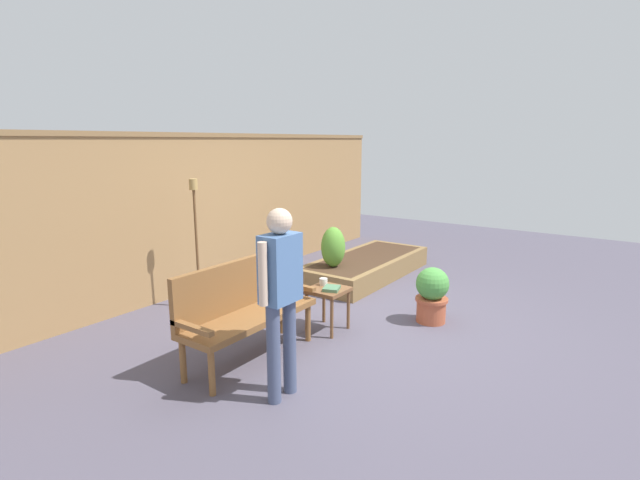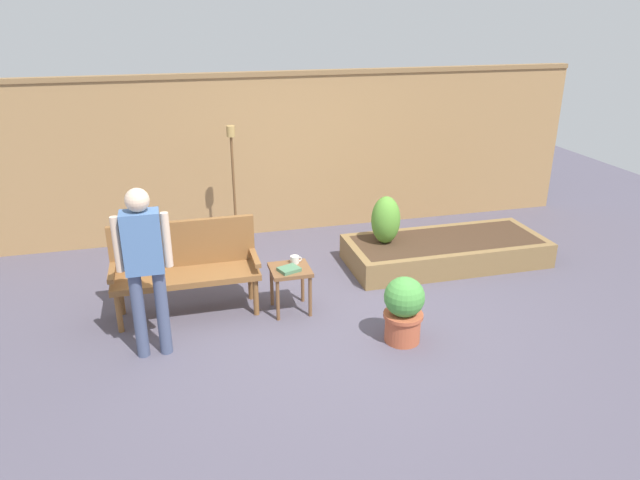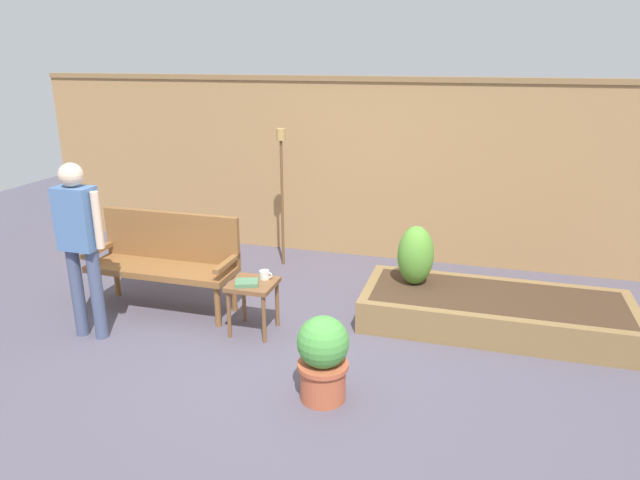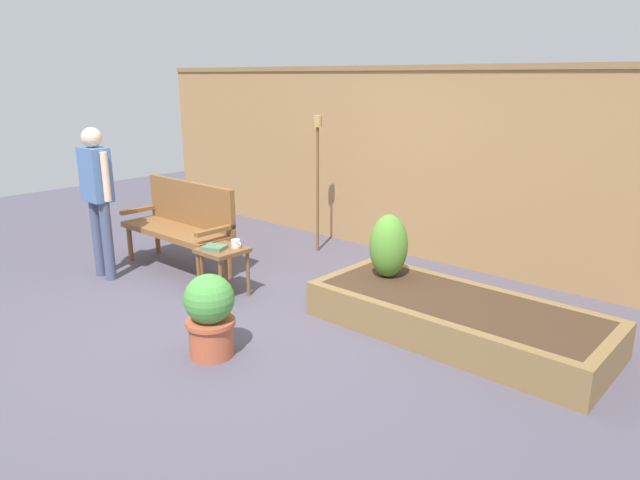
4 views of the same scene
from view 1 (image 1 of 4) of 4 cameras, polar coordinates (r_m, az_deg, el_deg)
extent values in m
plane|color=#514C5B|center=(5.50, 5.64, -10.04)|extent=(14.00, 14.00, 0.00)
cube|color=#A37A4C|center=(6.84, -13.48, 3.18)|extent=(8.40, 0.10, 2.10)
cube|color=olive|center=(6.77, -13.93, 12.26)|extent=(8.40, 0.14, 0.06)
cylinder|color=brown|center=(5.18, -4.70, -9.08)|extent=(0.06, 0.06, 0.40)
cylinder|color=brown|center=(4.97, -1.46, -9.97)|extent=(0.06, 0.06, 0.40)
cylinder|color=brown|center=(4.34, -16.27, -13.90)|extent=(0.06, 0.06, 0.40)
cylinder|color=brown|center=(4.09, -12.99, -15.40)|extent=(0.06, 0.06, 0.40)
cube|color=brown|center=(4.53, -8.40, -9.24)|extent=(1.44, 0.48, 0.06)
cube|color=brown|center=(4.58, -10.42, -5.48)|extent=(1.44, 0.06, 0.48)
cube|color=brown|center=(4.05, -15.29, -10.20)|extent=(0.06, 0.48, 0.04)
cube|color=brown|center=(4.98, -2.95, -5.56)|extent=(0.06, 0.48, 0.04)
cylinder|color=brown|center=(5.45, 0.48, -7.73)|extent=(0.04, 0.04, 0.44)
cylinder|color=brown|center=(5.28, 3.45, -8.42)|extent=(0.04, 0.04, 0.44)
cylinder|color=brown|center=(5.20, -1.62, -8.74)|extent=(0.04, 0.04, 0.44)
cylinder|color=brown|center=(5.02, 1.44, -9.51)|extent=(0.04, 0.04, 0.44)
cube|color=brown|center=(5.15, 0.95, -6.09)|extent=(0.40, 0.40, 0.04)
cylinder|color=silver|center=(5.25, 0.42, -5.07)|extent=(0.09, 0.09, 0.08)
torus|color=silver|center=(5.29, 0.73, -4.94)|extent=(0.06, 0.01, 0.06)
cube|color=#4C7A56|center=(5.09, 1.41, -5.89)|extent=(0.24, 0.22, 0.04)
cylinder|color=#B75638|center=(5.64, 13.31, -8.39)|extent=(0.33, 0.33, 0.25)
cylinder|color=#B75638|center=(5.59, 13.38, -7.00)|extent=(0.37, 0.37, 0.04)
sphere|color=#4C9942|center=(5.53, 13.47, -5.17)|extent=(0.38, 0.38, 0.38)
cube|color=olive|center=(7.10, 8.76, -3.75)|extent=(2.40, 0.09, 0.30)
cube|color=olive|center=(7.53, 2.55, -2.70)|extent=(2.40, 0.09, 0.30)
cube|color=olive|center=(6.36, 0.37, -5.46)|extent=(0.09, 0.82, 0.30)
cube|color=olive|center=(8.30, 9.52, -1.47)|extent=(0.09, 0.82, 0.30)
cube|color=#422D1E|center=(7.30, 5.56, -3.21)|extent=(2.22, 0.82, 0.30)
cylinder|color=brown|center=(6.68, 1.59, -3.00)|extent=(0.04, 0.04, 0.06)
ellipsoid|color=#569333|center=(6.62, 1.61, -0.86)|extent=(0.34, 0.34, 0.57)
cylinder|color=brown|center=(5.96, -14.68, -1.18)|extent=(0.03, 0.03, 1.48)
cylinder|color=#AD894C|center=(5.84, -15.10, 6.54)|extent=(0.10, 0.10, 0.13)
cylinder|color=#475170|center=(3.96, -3.71, -12.64)|extent=(0.11, 0.11, 0.82)
cylinder|color=#475170|center=(3.82, -5.64, -13.62)|extent=(0.11, 0.11, 0.82)
cube|color=#4C70A3|center=(3.66, -4.84, -3.43)|extent=(0.32, 0.20, 0.54)
cylinder|color=beige|center=(3.81, -2.90, -2.78)|extent=(0.07, 0.07, 0.49)
cylinder|color=beige|center=(3.51, -6.94, -4.13)|extent=(0.07, 0.07, 0.49)
sphere|color=beige|center=(3.58, -4.94, 2.30)|extent=(0.20, 0.20, 0.20)
camera|label=2|loc=(3.97, 78.03, 15.41)|focal=32.79mm
camera|label=3|loc=(6.13, 51.06, 10.80)|focal=31.96mm
camera|label=4|loc=(8.20, 39.31, 9.25)|focal=32.29mm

